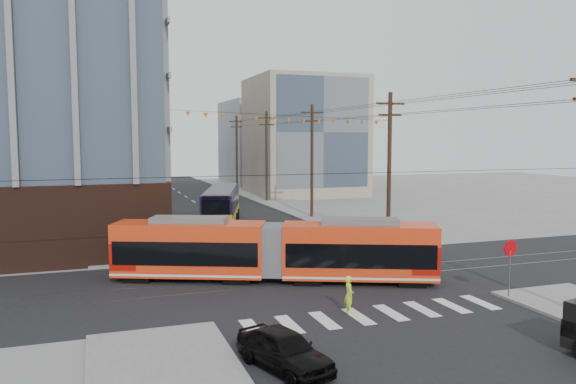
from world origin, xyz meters
name	(u,v)px	position (x,y,z in m)	size (l,w,h in m)	color
ground	(346,297)	(0.00, 0.00, 0.00)	(160.00, 160.00, 0.00)	slate
bg_bldg_nw_near	(46,128)	(-17.00, 52.00, 9.00)	(18.00, 16.00, 18.00)	#8C99A5
bg_bldg_ne_near	(304,136)	(16.00, 48.00, 8.00)	(14.00, 14.00, 16.00)	gray
bg_bldg_nw_far	(75,124)	(-14.00, 72.00, 10.00)	(16.00, 18.00, 20.00)	gray
bg_bldg_ne_far	(273,143)	(18.00, 68.00, 7.00)	(16.00, 16.00, 14.00)	#8C99A5
utility_pole_far	(237,154)	(8.50, 56.00, 5.50)	(0.30, 0.30, 11.00)	black
streetcar	(274,251)	(-2.42, 4.05, 1.68)	(17.41, 2.45, 3.35)	red
city_bus	(222,206)	(-0.74, 24.73, 1.69)	(2.58, 11.91, 3.37)	black
black_sedan	(284,350)	(-5.66, -7.23, 0.69)	(1.62, 4.04, 1.38)	black
parked_car_silver	(187,246)	(-5.97, 11.49, 0.81)	(1.72, 4.93, 1.62)	#9FA2B5
parked_car_white	(174,232)	(-5.88, 17.96, 0.71)	(1.99, 4.89, 1.42)	silver
parked_car_grey	(168,223)	(-5.70, 23.24, 0.63)	(2.10, 4.56, 1.27)	#454951
pedestrian	(349,295)	(-1.02, -2.50, 0.86)	(0.62, 0.41, 1.71)	#D4F42F
stop_sign	(510,272)	(7.24, -3.00, 1.36)	(0.83, 0.83, 2.72)	#B50007
jersey_barrier	(376,237)	(8.30, 12.45, 0.38)	(0.86, 3.83, 0.77)	slate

